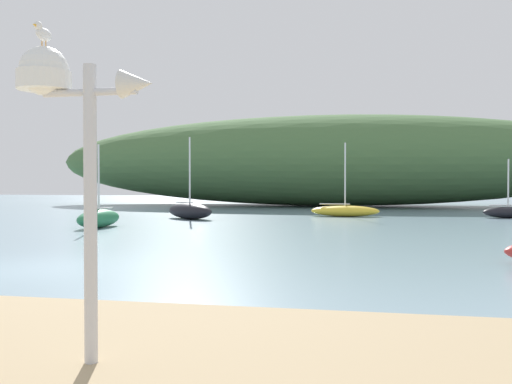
{
  "coord_description": "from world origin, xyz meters",
  "views": [
    {
      "loc": [
        6.9,
        -10.78,
        1.85
      ],
      "look_at": [
        3.68,
        5.4,
        1.55
      ],
      "focal_mm": 39.71,
      "sensor_mm": 36.0,
      "label": 1
    }
  ],
  "objects": [
    {
      "name": "ground_plane",
      "position": [
        0.0,
        0.0,
        0.0
      ],
      "size": [
        120.0,
        120.0,
        0.0
      ],
      "primitive_type": "plane",
      "color": "#7A99A8"
    },
    {
      "name": "sailboat_outer_mooring",
      "position": [
        13.83,
        19.77,
        0.3
      ],
      "size": [
        2.64,
        1.37,
        2.99
      ],
      "color": "black",
      "rests_on": "ground"
    },
    {
      "name": "mast_structure",
      "position": [
        4.16,
        -6.04,
        2.57
      ],
      "size": [
        1.3,
        0.49,
        2.9
      ],
      "color": "silver",
      "rests_on": "beach_sand"
    },
    {
      "name": "sailboat_east_reach",
      "position": [
        -3.71,
        10.19,
        0.38
      ],
      "size": [
        1.12,
        2.88,
        3.34
      ],
      "color": "#287A4C",
      "rests_on": "ground"
    },
    {
      "name": "seagull_on_radar",
      "position": [
        3.97,
        -6.05,
        3.22
      ],
      "size": [
        0.1,
        0.28,
        0.21
      ],
      "color": "orange",
      "rests_on": "mast_structure"
    },
    {
      "name": "sailboat_near_shore",
      "position": [
        5.68,
        19.4,
        0.31
      ],
      "size": [
        3.61,
        1.22,
        3.9
      ],
      "color": "gold",
      "rests_on": "ground"
    },
    {
      "name": "distant_hill",
      "position": [
        3.81,
        32.42,
        3.42
      ],
      "size": [
        42.93,
        11.98,
        6.85
      ],
      "primitive_type": "ellipsoid",
      "color": "#476B3D",
      "rests_on": "ground"
    },
    {
      "name": "sailboat_west_reach",
      "position": [
        -1.75,
        15.89,
        0.41
      ],
      "size": [
        3.27,
        2.86,
        4.04
      ],
      "color": "black",
      "rests_on": "ground"
    }
  ]
}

